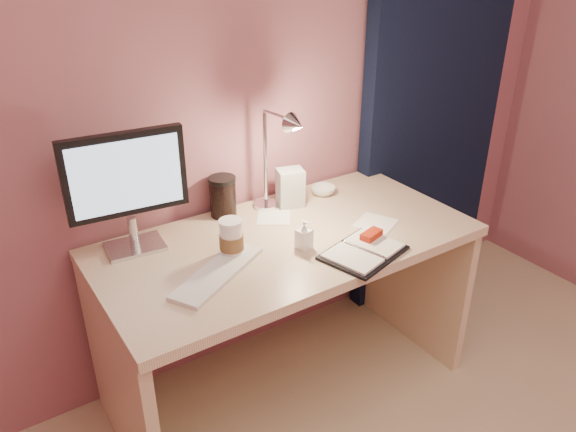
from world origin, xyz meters
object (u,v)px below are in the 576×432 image
planner (364,250)px  bowl (323,190)px  lotion_bottle (304,234)px  keyboard (218,273)px  dark_jar (223,199)px  desk (277,280)px  coffee_cup (231,239)px  monitor (126,182)px  desk_lamp (276,154)px  product_box (290,188)px

planner → bowl: planner is taller
lotion_bottle → bowl: bearing=45.1°
keyboard → dark_jar: (0.22, 0.38, 0.06)m
desk → coffee_cup: (-0.23, -0.07, 0.29)m
lotion_bottle → dark_jar: size_ratio=0.75×
planner → coffee_cup: coffee_cup is taller
keyboard → monitor: bearing=88.4°
planner → desk_lamp: size_ratio=0.76×
planner → dark_jar: bearing=101.6°
planner → keyboard: bearing=146.7°
keyboard → planner: 0.52m
monitor → desk_lamp: bearing=-2.4°
desk → monitor: monitor is taller
desk → monitor: 0.71m
desk_lamp → planner: bearing=-82.7°
product_box → dark_jar: bearing=-177.5°
desk → desk_lamp: size_ratio=3.24×
planner → bowl: 0.51m
monitor → coffee_cup: (0.27, -0.23, -0.20)m
keyboard → planner: (0.49, -0.16, 0.00)m
coffee_cup → dark_jar: bearing=67.7°
monitor → planner: size_ratio=1.33×
lotion_bottle → desk: bearing=93.2°
monitor → planner: (0.66, -0.47, -0.25)m
desk → desk_lamp: 0.51m
planner → product_box: 0.47m
dark_jar → monitor: bearing=-171.2°
lotion_bottle → dark_jar: bearing=107.1°
product_box → lotion_bottle: bearing=-99.2°
planner → product_box: product_box is taller
desk → planner: bearing=-62.3°
desk → lotion_bottle: size_ratio=12.83×
desk → product_box: product_box is taller
keyboard → coffee_cup: size_ratio=2.87×
desk → keyboard: size_ratio=3.56×
keyboard → lotion_bottle: (0.34, -0.01, 0.05)m
keyboard → lotion_bottle: size_ratio=3.60×
bowl → lotion_bottle: lotion_bottle is taller
lotion_bottle → monitor: bearing=147.0°
monitor → planner: 0.85m
bowl → desk_lamp: 0.39m
planner → desk_lamp: 0.49m
keyboard → bowl: (0.67, 0.32, 0.01)m
desk → keyboard: 0.43m
monitor → bowl: 0.87m
lotion_bottle → dark_jar: (-0.12, 0.39, 0.02)m
dark_jar → lotion_bottle: bearing=-72.9°
planner → product_box: size_ratio=2.09×
desk → bowl: size_ratio=12.99×
monitor → dark_jar: size_ratio=2.98×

